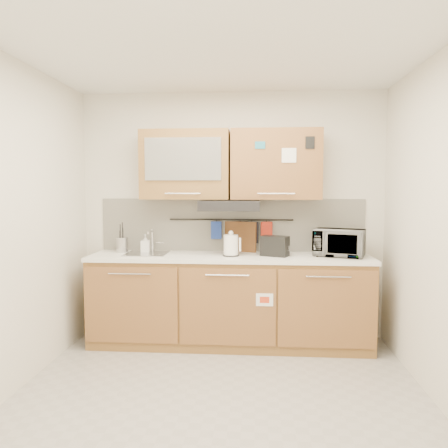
# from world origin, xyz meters

# --- Properties ---
(floor) EXTENTS (3.20, 3.20, 0.00)m
(floor) POSITION_xyz_m (0.00, 0.00, 0.00)
(floor) COLOR #9E9993
(floor) RESTS_ON ground
(ceiling) EXTENTS (3.20, 3.20, 0.00)m
(ceiling) POSITION_xyz_m (0.00, 0.00, 2.60)
(ceiling) COLOR white
(ceiling) RESTS_ON wall_back
(wall_back) EXTENTS (3.20, 0.00, 3.20)m
(wall_back) POSITION_xyz_m (0.00, 1.50, 1.30)
(wall_back) COLOR silver
(wall_back) RESTS_ON ground
(wall_left) EXTENTS (0.00, 3.00, 3.00)m
(wall_left) POSITION_xyz_m (-1.60, 0.00, 1.30)
(wall_left) COLOR silver
(wall_left) RESTS_ON ground
(wall_right) EXTENTS (0.00, 3.00, 3.00)m
(wall_right) POSITION_xyz_m (1.60, 0.00, 1.30)
(wall_right) COLOR silver
(wall_right) RESTS_ON ground
(base_cabinet) EXTENTS (2.80, 0.64, 0.88)m
(base_cabinet) POSITION_xyz_m (0.00, 1.19, 0.41)
(base_cabinet) COLOR olive
(base_cabinet) RESTS_ON floor
(countertop) EXTENTS (2.82, 0.62, 0.04)m
(countertop) POSITION_xyz_m (0.00, 1.19, 0.90)
(countertop) COLOR white
(countertop) RESTS_ON base_cabinet
(backsplash) EXTENTS (2.80, 0.02, 0.56)m
(backsplash) POSITION_xyz_m (0.00, 1.49, 1.20)
(backsplash) COLOR silver
(backsplash) RESTS_ON countertop
(upper_cabinets) EXTENTS (1.82, 0.37, 0.70)m
(upper_cabinets) POSITION_xyz_m (-0.00, 1.32, 1.83)
(upper_cabinets) COLOR olive
(upper_cabinets) RESTS_ON wall_back
(range_hood) EXTENTS (0.60, 0.46, 0.10)m
(range_hood) POSITION_xyz_m (0.00, 1.25, 1.42)
(range_hood) COLOR black
(range_hood) RESTS_ON upper_cabinets
(sink) EXTENTS (0.42, 0.40, 0.26)m
(sink) POSITION_xyz_m (-0.85, 1.21, 0.92)
(sink) COLOR silver
(sink) RESTS_ON countertop
(utensil_rail) EXTENTS (1.30, 0.02, 0.02)m
(utensil_rail) POSITION_xyz_m (0.00, 1.45, 1.26)
(utensil_rail) COLOR black
(utensil_rail) RESTS_ON backsplash
(utensil_crock) EXTENTS (0.16, 0.16, 0.32)m
(utensil_crock) POSITION_xyz_m (-1.14, 1.31, 1.00)
(utensil_crock) COLOR #AEADB2
(utensil_crock) RESTS_ON countertop
(kettle) EXTENTS (0.18, 0.16, 0.25)m
(kettle) POSITION_xyz_m (0.02, 1.14, 1.02)
(kettle) COLOR white
(kettle) RESTS_ON countertop
(toaster) EXTENTS (0.30, 0.25, 0.20)m
(toaster) POSITION_xyz_m (0.45, 1.17, 1.02)
(toaster) COLOR black
(toaster) RESTS_ON countertop
(microwave) EXTENTS (0.56, 0.46, 0.26)m
(microwave) POSITION_xyz_m (1.09, 1.22, 1.05)
(microwave) COLOR #999999
(microwave) RESTS_ON countertop
(soap_bottle) EXTENTS (0.09, 0.10, 0.19)m
(soap_bottle) POSITION_xyz_m (-0.89, 1.29, 1.02)
(soap_bottle) COLOR #999999
(soap_bottle) RESTS_ON countertop
(cutting_board) EXTENTS (0.34, 0.14, 0.44)m
(cutting_board) POSITION_xyz_m (0.10, 1.44, 1.02)
(cutting_board) COLOR brown
(cutting_board) RESTS_ON utensil_rail
(oven_mitt) EXTENTS (0.11, 0.03, 0.19)m
(oven_mitt) POSITION_xyz_m (-0.16, 1.44, 1.15)
(oven_mitt) COLOR #213B99
(oven_mitt) RESTS_ON utensil_rail
(dark_pouch) EXTENTS (0.15, 0.05, 0.23)m
(dark_pouch) POSITION_xyz_m (0.22, 1.44, 1.13)
(dark_pouch) COLOR black
(dark_pouch) RESTS_ON utensil_rail
(pot_holder) EXTENTS (0.12, 0.04, 0.15)m
(pot_holder) POSITION_xyz_m (0.38, 1.44, 1.17)
(pot_holder) COLOR #B52918
(pot_holder) RESTS_ON utensil_rail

